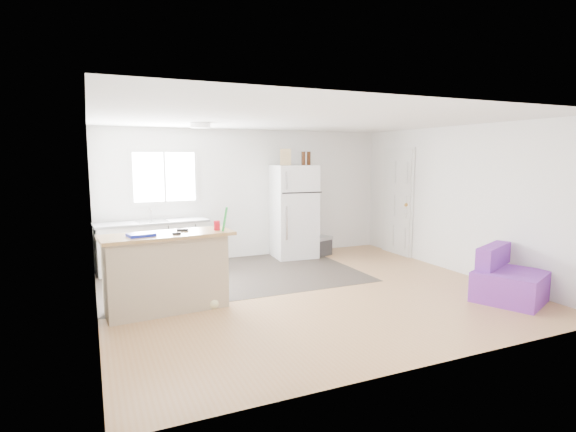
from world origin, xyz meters
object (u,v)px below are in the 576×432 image
object	(u,v)px
kitchen_cabinets	(153,245)
purple_seat	(508,281)
cleaner_jug	(207,297)
cooler	(318,246)
mop	(215,289)
bottle_right	(309,158)
refrigerator	(294,211)
bottle_left	(303,158)
cardboard_box	(286,157)
blue_tray	(141,235)
peninsula	(167,272)
red_cup	(217,225)

from	to	relation	value
kitchen_cabinets	purple_seat	world-z (taller)	kitchen_cabinets
cleaner_jug	kitchen_cabinets	bearing A→B (deg)	88.19
kitchen_cabinets	cooler	bearing A→B (deg)	-7.88
cleaner_jug	mop	xyz separation A→B (m)	(0.09, -0.07, 0.10)
bottle_right	refrigerator	bearing A→B (deg)	175.02
kitchen_cabinets	bottle_left	world-z (taller)	bottle_left
bottle_right	cooler	bearing A→B (deg)	-20.18
cleaner_jug	cardboard_box	world-z (taller)	cardboard_box
refrigerator	purple_seat	bearing A→B (deg)	-62.50
mop	blue_tray	world-z (taller)	mop
cooler	bottle_left	bearing A→B (deg)	165.26
cooler	cleaner_jug	distance (m)	3.42
bottle_left	peninsula	bearing A→B (deg)	-144.93
refrigerator	mop	distance (m)	3.16
refrigerator	cardboard_box	distance (m)	1.04
cleaner_jug	bottle_left	size ratio (longest dim) A/B	1.17
peninsula	blue_tray	xyz separation A→B (m)	(-0.29, -0.08, 0.50)
cleaner_jug	blue_tray	bearing A→B (deg)	169.83
cooler	cardboard_box	xyz separation A→B (m)	(-0.67, 0.05, 1.71)
kitchen_cabinets	bottle_right	world-z (taller)	bottle_right
peninsula	refrigerator	xyz separation A→B (m)	(2.70, 2.11, 0.38)
refrigerator	red_cup	bearing A→B (deg)	-129.93
purple_seat	cleaner_jug	distance (m)	3.98
mop	blue_tray	xyz separation A→B (m)	(-0.86, 0.06, 0.76)
kitchen_cabinets	purple_seat	xyz separation A→B (m)	(4.10, -3.62, -0.17)
red_cup	cardboard_box	bearing A→B (deg)	47.92
blue_tray	bottle_left	bearing A→B (deg)	33.51
blue_tray	red_cup	bearing A→B (deg)	4.60
mop	red_cup	size ratio (longest dim) A/B	10.77
refrigerator	cleaner_jug	distance (m)	3.20
cardboard_box	bottle_left	bearing A→B (deg)	-12.15
kitchen_cabinets	blue_tray	size ratio (longest dim) A/B	6.28
bottle_left	mop	bearing A→B (deg)	-136.83
red_cup	cardboard_box	size ratio (longest dim) A/B	0.40
cleaner_jug	peninsula	bearing A→B (deg)	160.61
cooler	mop	distance (m)	3.39
peninsula	purple_seat	distance (m)	4.46
red_cup	bottle_left	distance (m)	3.08
cleaner_jug	red_cup	distance (m)	0.92
peninsula	blue_tray	size ratio (longest dim) A/B	5.41
cooler	cleaner_jug	bearing A→B (deg)	-160.89
red_cup	blue_tray	bearing A→B (deg)	-175.40
refrigerator	cooler	size ratio (longest dim) A/B	3.12
peninsula	mop	world-z (taller)	mop
purple_seat	bottle_right	bearing A→B (deg)	85.32
refrigerator	blue_tray	bearing A→B (deg)	-139.54
peninsula	bottle_right	size ratio (longest dim) A/B	6.49
cooler	blue_tray	size ratio (longest dim) A/B	1.86
purple_seat	mop	size ratio (longest dim) A/B	0.85
cooler	blue_tray	xyz separation A→B (m)	(-3.47, -2.09, 0.80)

